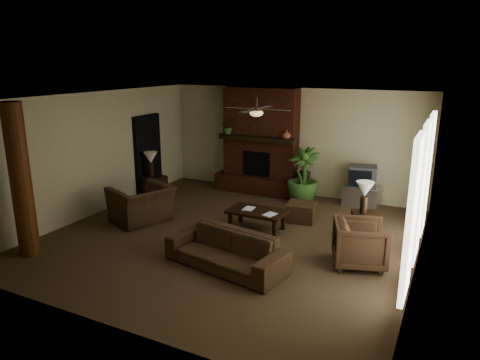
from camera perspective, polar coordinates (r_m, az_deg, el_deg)
The scene contains 23 objects.
room_shell at distance 8.60m, azimuth -1.19°, elevation 1.30°, with size 7.00×7.00×7.00m.
fireplace at distance 11.83m, azimuth 2.63°, elevation 3.92°, with size 2.40×0.70×2.80m.
windows at distance 7.89m, azimuth 22.34°, elevation -1.51°, with size 0.08×3.65×2.35m.
log_column at distance 8.71m, azimuth -26.52°, elevation -0.15°, with size 0.36×0.36×2.80m, color #5C3217.
doorway at distance 12.00m, azimuth -11.83°, elevation 3.25°, with size 0.10×1.00×2.10m, color black.
ceiling_fan at distance 8.50m, azimuth 2.14°, elevation 8.87°, with size 1.35×1.35×0.37m.
sofa at distance 7.63m, azimuth -1.84°, elevation -8.33°, with size 2.15×0.63×0.84m, color #3C2A1A.
armchair_left at distance 9.95m, azimuth -12.67°, elevation -2.33°, with size 1.22×0.79×1.06m, color #3C2A1A.
armchair_right at distance 7.95m, azimuth 15.32°, elevation -7.69°, with size 0.86×0.81×0.89m, color #3C2A1A.
coffee_table at distance 9.29m, azimuth 2.19°, elevation -4.25°, with size 1.20×0.70×0.43m.
ottoman at distance 9.96m, azimuth 7.92°, elevation -4.09°, with size 0.60×0.60×0.40m, color #3C2A1A.
tv_stand at distance 11.19m, azimuth 15.47°, elevation -2.07°, with size 0.85×0.50×0.50m, color #B8B9BB.
tv at distance 11.05m, azimuth 15.55°, elevation 0.45°, with size 0.73×0.63×0.52m.
floor_vase at distance 11.49m, azimuth 8.22°, elevation -0.27°, with size 0.34×0.34×0.77m.
floor_plant at distance 11.11m, azimuth 8.10°, elevation -1.02°, with size 0.79×1.40×0.79m, color #355C25.
side_table_left at distance 11.77m, azimuth -11.00°, elevation -0.82°, with size 0.50×0.50×0.55m, color black.
lamp_left at distance 11.59m, azimuth -11.48°, elevation 2.61°, with size 0.40×0.40×0.65m.
side_table_right at distance 9.17m, azimuth 15.86°, elevation -5.77°, with size 0.50×0.50×0.55m, color black.
lamp_right at distance 8.91m, azimuth 15.85°, elevation -1.45°, with size 0.40×0.40×0.65m.
mantel_plant at distance 11.87m, azimuth -1.51°, elevation 6.75°, with size 0.38×0.42×0.33m, color #355C25.
mantel_vase at distance 11.20m, azimuth 6.06°, elevation 5.88°, with size 0.22×0.23×0.22m, color brown.
book_a at distance 9.31m, azimuth 0.53°, elevation -2.89°, with size 0.22×0.03×0.29m, color #999999.
book_b at distance 9.00m, azimuth 3.36°, elevation -3.55°, with size 0.21×0.02×0.29m, color #999999.
Camera 1 is at (3.88, -7.39, 3.46)m, focal length 32.94 mm.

